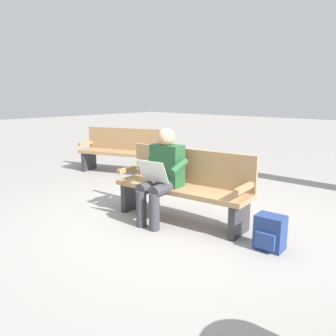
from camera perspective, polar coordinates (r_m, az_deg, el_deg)
name	(u,v)px	position (r m, az deg, el deg)	size (l,w,h in m)	color
ground_plane	(181,220)	(4.46, 2.13, -8.67)	(40.00, 40.00, 0.00)	gray
bench_near	(184,185)	(4.38, 2.69, -2.78)	(1.84, 0.66, 0.90)	#9E7A51
person_seated	(162,173)	(4.25, -1.02, -0.87)	(0.60, 0.60, 1.18)	#23512D
backpack	(270,233)	(3.77, 16.54, -10.27)	(0.30, 0.26, 0.37)	navy
bench_far	(123,150)	(7.13, -7.48, 2.93)	(1.86, 1.05, 0.90)	#9E7A51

